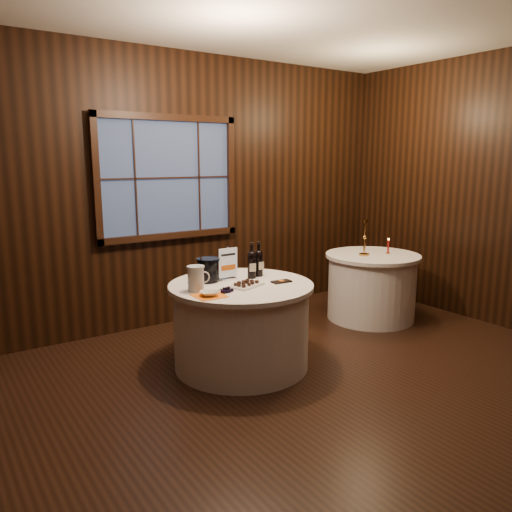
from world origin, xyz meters
TOP-DOWN VIEW (x-y plane):
  - ground at (0.00, 0.00)m, footprint 6.00×6.00m
  - back_wall at (0.00, 2.48)m, footprint 6.00×0.10m
  - main_table at (0.00, 1.00)m, footprint 1.28×1.28m
  - side_table at (2.00, 1.30)m, footprint 1.08×1.08m
  - sign_stand at (-0.02, 1.19)m, footprint 0.19×0.09m
  - port_bottle_left at (0.20, 1.12)m, footprint 0.08×0.09m
  - port_bottle_right at (0.29, 1.15)m, footprint 0.08×0.08m
  - ice_bucket at (-0.20, 1.22)m, footprint 0.21×0.21m
  - chocolate_plate at (-0.02, 0.89)m, footprint 0.35×0.29m
  - chocolate_box at (0.32, 0.83)m, footprint 0.18×0.10m
  - grape_bunch at (-0.26, 0.82)m, footprint 0.18×0.07m
  - glass_pitcher at (-0.44, 1.01)m, footprint 0.19×0.15m
  - orange_napkin at (-0.43, 0.80)m, footprint 0.24×0.24m
  - cracker_bowl at (-0.43, 0.80)m, footprint 0.18×0.18m
  - brass_candlestick at (1.86, 1.31)m, footprint 0.12×0.12m
  - red_candle at (2.16, 1.22)m, footprint 0.05×0.05m

SIDE VIEW (x-z plane):
  - ground at x=0.00m, z-range 0.00..0.00m
  - main_table at x=0.00m, z-range 0.00..0.77m
  - side_table at x=2.00m, z-range 0.00..0.77m
  - orange_napkin at x=-0.43m, z-range 0.77..0.77m
  - chocolate_box at x=0.32m, z-range 0.77..0.78m
  - chocolate_plate at x=-0.02m, z-range 0.77..0.81m
  - grape_bunch at x=-0.26m, z-range 0.77..0.81m
  - cracker_bowl at x=-0.43m, z-range 0.77..0.81m
  - red_candle at x=2.16m, z-range 0.75..0.93m
  - sign_stand at x=-0.02m, z-range 0.72..1.03m
  - glass_pitcher at x=-0.44m, z-range 0.77..0.98m
  - ice_bucket at x=-0.20m, z-range 0.78..0.99m
  - port_bottle_right at x=0.29m, z-range 0.75..1.07m
  - port_bottle_left at x=0.20m, z-range 0.75..1.08m
  - brass_candlestick at x=1.86m, z-range 0.71..1.13m
  - back_wall at x=0.00m, z-range 0.04..3.04m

